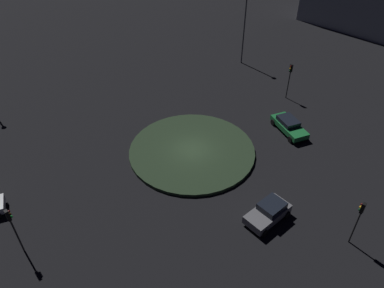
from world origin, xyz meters
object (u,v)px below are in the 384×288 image
object	(u,v)px
car_grey	(269,212)
streetlamp_southeast	(245,19)
car_green	(289,125)
traffic_light_north	(12,223)
traffic_light_south	(290,75)
traffic_light_southwest	(359,215)

from	to	relation	value
car_grey	streetlamp_southeast	size ratio (longest dim) A/B	0.46
car_green	traffic_light_north	bearing A→B (deg)	-78.18
streetlamp_southeast	car_green	bearing A→B (deg)	166.81
car_green	traffic_light_south	bearing A→B (deg)	148.85
car_green	car_grey	size ratio (longest dim) A/B	1.09
traffic_light_north	car_grey	bearing A→B (deg)	-33.45
traffic_light_north	streetlamp_southeast	world-z (taller)	streetlamp_southeast
car_grey	traffic_light_north	xyz separation A→B (m)	(4.87, 17.95, 2.34)
car_green	car_grey	distance (m)	12.57
streetlamp_southeast	traffic_light_southwest	bearing A→B (deg)	164.64
traffic_light_southwest	traffic_light_north	distance (m)	24.11
traffic_light_north	streetlamp_southeast	xyz separation A→B (m)	(20.23, -30.36, 2.94)
traffic_light_southwest	streetlamp_southeast	xyz separation A→B (m)	(29.50, -8.10, 3.09)
car_grey	streetlamp_southeast	xyz separation A→B (m)	(25.10, -12.41, 5.29)
car_green	traffic_light_north	distance (m)	27.05
car_grey	traffic_light_south	xyz separation A→B (m)	(14.71, -12.43, 2.28)
traffic_light_north	streetlamp_southeast	size ratio (longest dim) A/B	0.48
car_grey	traffic_light_southwest	world-z (taller)	traffic_light_southwest
car_green	streetlamp_southeast	xyz separation A→B (m)	(15.99, -3.75, 5.36)
traffic_light_southwest	car_grey	bearing A→B (deg)	20.95
traffic_light_north	streetlamp_southeast	bearing A→B (deg)	15.40
traffic_light_south	car_grey	bearing A→B (deg)	32.20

